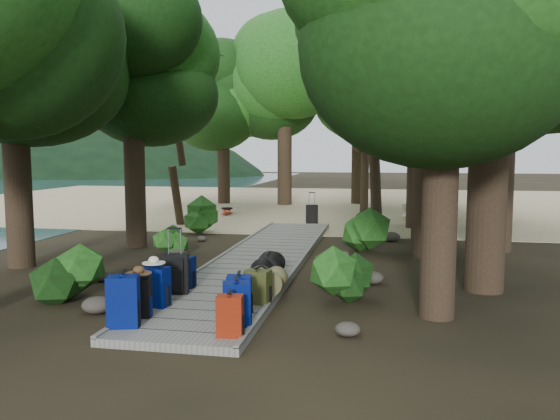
% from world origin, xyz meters
% --- Properties ---
extents(ground, '(120.00, 120.00, 0.00)m').
position_xyz_m(ground, '(0.00, 0.00, 0.00)').
color(ground, '#312718').
rests_on(ground, ground).
extents(sand_beach, '(40.00, 22.00, 0.02)m').
position_xyz_m(sand_beach, '(0.00, 16.00, 0.01)').
color(sand_beach, '#C7B286').
rests_on(sand_beach, ground).
extents(distant_hill, '(32.00, 16.00, 12.00)m').
position_xyz_m(distant_hill, '(-40.00, 48.00, 0.00)').
color(distant_hill, black).
rests_on(distant_hill, ground).
extents(boardwalk, '(2.00, 12.00, 0.12)m').
position_xyz_m(boardwalk, '(0.00, 1.00, 0.06)').
color(boardwalk, gray).
rests_on(boardwalk, ground).
extents(backpack_left_a, '(0.49, 0.40, 0.80)m').
position_xyz_m(backpack_left_a, '(-0.80, -4.45, 0.52)').
color(backpack_left_a, navy).
rests_on(backpack_left_a, boardwalk).
extents(backpack_left_b, '(0.40, 0.33, 0.65)m').
position_xyz_m(backpack_left_b, '(-0.78, -3.99, 0.44)').
color(backpack_left_b, black).
rests_on(backpack_left_b, boardwalk).
extents(backpack_left_c, '(0.41, 0.32, 0.70)m').
position_xyz_m(backpack_left_c, '(-0.75, -3.42, 0.47)').
color(backpack_left_c, navy).
rests_on(backpack_left_c, boardwalk).
extents(backpack_left_d, '(0.42, 0.32, 0.62)m').
position_xyz_m(backpack_left_d, '(-0.79, -2.16, 0.43)').
color(backpack_left_d, navy).
rests_on(backpack_left_d, boardwalk).
extents(backpack_right_a, '(0.36, 0.28, 0.61)m').
position_xyz_m(backpack_right_a, '(0.77, -4.57, 0.42)').
color(backpack_right_a, '#8E1802').
rests_on(backpack_right_a, boardwalk).
extents(backpack_right_b, '(0.44, 0.37, 0.69)m').
position_xyz_m(backpack_right_b, '(0.74, -4.13, 0.46)').
color(backpack_right_b, navy).
rests_on(backpack_right_b, boardwalk).
extents(backpack_right_c, '(0.41, 0.32, 0.63)m').
position_xyz_m(backpack_right_c, '(0.62, -3.54, 0.44)').
color(backpack_right_c, navy).
rests_on(backpack_right_c, boardwalk).
extents(backpack_right_d, '(0.43, 0.34, 0.59)m').
position_xyz_m(backpack_right_d, '(0.78, -2.94, 0.42)').
color(backpack_right_d, '#3C4118').
rests_on(backpack_right_d, boardwalk).
extents(duffel_right_khaki, '(0.67, 0.76, 0.43)m').
position_xyz_m(duffel_right_khaki, '(0.76, -2.31, 0.33)').
color(duffel_right_khaki, brown).
rests_on(duffel_right_khaki, boardwalk).
extents(duffel_right_black, '(0.55, 0.81, 0.48)m').
position_xyz_m(duffel_right_black, '(0.60, -1.27, 0.36)').
color(duffel_right_black, black).
rests_on(duffel_right_black, boardwalk).
extents(suitcase_on_boardwalk, '(0.49, 0.34, 0.69)m').
position_xyz_m(suitcase_on_boardwalk, '(-0.75, -2.62, 0.47)').
color(suitcase_on_boardwalk, black).
rests_on(suitcase_on_boardwalk, boardwalk).
extents(lone_suitcase_on_sand, '(0.46, 0.32, 0.66)m').
position_xyz_m(lone_suitcase_on_sand, '(0.30, 7.93, 0.35)').
color(lone_suitcase_on_sand, black).
rests_on(lone_suitcase_on_sand, sand_beach).
extents(hat_brown, '(0.37, 0.37, 0.11)m').
position_xyz_m(hat_brown, '(-0.78, -3.99, 0.83)').
color(hat_brown, '#51351E').
rests_on(hat_brown, backpack_left_b).
extents(hat_white, '(0.36, 0.36, 0.12)m').
position_xyz_m(hat_white, '(-0.77, -3.45, 0.88)').
color(hat_white, silver).
rests_on(hat_white, backpack_left_c).
extents(kayak, '(1.27, 3.47, 0.34)m').
position_xyz_m(kayak, '(-3.51, 10.26, 0.19)').
color(kayak, red).
rests_on(kayak, sand_beach).
extents(sun_lounger, '(0.84, 1.80, 0.56)m').
position_xyz_m(sun_lounger, '(3.87, 9.66, 0.30)').
color(sun_lounger, silver).
rests_on(sun_lounger, sand_beach).
extents(tree_right_a, '(4.56, 4.56, 7.60)m').
position_xyz_m(tree_right_a, '(3.58, -2.81, 3.80)').
color(tree_right_a, black).
rests_on(tree_right_a, ground).
extents(tree_right_b, '(5.58, 5.58, 9.96)m').
position_xyz_m(tree_right_b, '(4.60, -0.97, 4.98)').
color(tree_right_b, black).
rests_on(tree_right_b, ground).
extents(tree_right_c, '(5.52, 5.52, 9.56)m').
position_xyz_m(tree_right_c, '(3.79, 2.32, 4.78)').
color(tree_right_c, black).
rests_on(tree_right_c, ground).
extents(tree_right_d, '(6.65, 6.65, 12.18)m').
position_xyz_m(tree_right_d, '(5.62, 3.42, 6.09)').
color(tree_right_d, black).
rests_on(tree_right_d, ground).
extents(tree_right_e, '(4.52, 4.52, 8.14)m').
position_xyz_m(tree_right_e, '(3.85, 7.45, 4.07)').
color(tree_right_e, black).
rests_on(tree_right_e, ground).
extents(tree_right_f, '(4.96, 4.96, 8.85)m').
position_xyz_m(tree_right_f, '(6.77, 9.75, 4.43)').
color(tree_right_f, black).
rests_on(tree_right_f, ground).
extents(tree_left_b, '(4.57, 4.57, 8.23)m').
position_xyz_m(tree_left_b, '(-5.16, -0.59, 4.11)').
color(tree_left_b, black).
rests_on(tree_left_b, ground).
extents(tree_left_c, '(4.52, 4.52, 7.86)m').
position_xyz_m(tree_left_c, '(-3.79, 2.34, 3.93)').
color(tree_left_c, black).
rests_on(tree_left_c, ground).
extents(tree_back_a, '(5.74, 5.74, 9.94)m').
position_xyz_m(tree_back_a, '(-1.89, 14.80, 4.97)').
color(tree_back_a, black).
rests_on(tree_back_a, ground).
extents(tree_back_b, '(5.39, 5.39, 9.63)m').
position_xyz_m(tree_back_b, '(1.61, 16.06, 4.81)').
color(tree_back_b, black).
rests_on(tree_back_b, ground).
extents(tree_back_c, '(4.39, 4.39, 7.91)m').
position_xyz_m(tree_back_c, '(4.74, 16.12, 3.95)').
color(tree_back_c, black).
rests_on(tree_back_c, ground).
extents(tree_back_d, '(5.22, 5.22, 8.70)m').
position_xyz_m(tree_back_d, '(-5.01, 14.98, 4.35)').
color(tree_back_d, black).
rests_on(tree_back_d, ground).
extents(palm_right_a, '(4.62, 4.62, 7.88)m').
position_xyz_m(palm_right_a, '(2.77, 5.93, 3.94)').
color(palm_right_a, '#153910').
rests_on(palm_right_a, ground).
extents(palm_right_b, '(4.72, 4.72, 9.12)m').
position_xyz_m(palm_right_b, '(5.42, 11.65, 4.56)').
color(palm_right_b, '#153910').
rests_on(palm_right_b, ground).
extents(palm_right_c, '(4.85, 4.85, 7.71)m').
position_xyz_m(palm_right_c, '(2.29, 12.47, 3.85)').
color(palm_right_c, '#153910').
rests_on(palm_right_c, ground).
extents(palm_left_a, '(3.93, 3.93, 6.25)m').
position_xyz_m(palm_left_a, '(-4.45, 6.74, 3.12)').
color(palm_left_a, '#153910').
rests_on(palm_left_a, ground).
extents(rock_left_a, '(0.48, 0.44, 0.27)m').
position_xyz_m(rock_left_a, '(-1.69, -3.57, 0.13)').
color(rock_left_a, '#4C473F').
rests_on(rock_left_a, ground).
extents(rock_left_b, '(0.41, 0.37, 0.23)m').
position_xyz_m(rock_left_b, '(-2.72, -1.57, 0.11)').
color(rock_left_b, '#4C473F').
rests_on(rock_left_b, ground).
extents(rock_left_c, '(0.55, 0.49, 0.30)m').
position_xyz_m(rock_left_c, '(-1.89, 0.44, 0.15)').
color(rock_left_c, '#4C473F').
rests_on(rock_left_c, ground).
extents(rock_left_d, '(0.27, 0.25, 0.15)m').
position_xyz_m(rock_left_d, '(-2.33, 3.50, 0.08)').
color(rock_left_d, '#4C473F').
rests_on(rock_left_d, ground).
extents(rock_right_a, '(0.36, 0.32, 0.20)m').
position_xyz_m(rock_right_a, '(2.28, -3.94, 0.10)').
color(rock_right_a, '#4C473F').
rests_on(rock_right_a, ground).
extents(rock_right_b, '(0.46, 0.41, 0.25)m').
position_xyz_m(rock_right_b, '(2.56, -0.83, 0.13)').
color(rock_right_b, '#4C473F').
rests_on(rock_right_b, ground).
extents(rock_right_c, '(0.28, 0.25, 0.15)m').
position_xyz_m(rock_right_c, '(1.85, 1.79, 0.08)').
color(rock_right_c, '#4C473F').
rests_on(rock_right_c, ground).
extents(rock_right_d, '(0.50, 0.45, 0.28)m').
position_xyz_m(rock_right_d, '(3.03, 4.44, 0.14)').
color(rock_right_d, '#4C473F').
rests_on(rock_right_d, ground).
extents(shrub_left_a, '(0.94, 0.94, 0.84)m').
position_xyz_m(shrub_left_a, '(-2.59, -2.94, 0.42)').
color(shrub_left_a, '#1B4514').
rests_on(shrub_left_a, ground).
extents(shrub_left_b, '(0.77, 0.77, 0.70)m').
position_xyz_m(shrub_left_b, '(-2.31, 1.33, 0.35)').
color(shrub_left_b, '#1B4514').
rests_on(shrub_left_b, ground).
extents(shrub_left_c, '(1.14, 1.14, 1.02)m').
position_xyz_m(shrub_left_c, '(-2.88, 4.96, 0.51)').
color(shrub_left_c, '#1B4514').
rests_on(shrub_left_c, ground).
extents(shrub_right_a, '(0.92, 0.92, 0.83)m').
position_xyz_m(shrub_right_a, '(2.12, -2.16, 0.41)').
color(shrub_right_a, '#1B4514').
rests_on(shrub_right_a, ground).
extents(shrub_right_b, '(1.15, 1.15, 1.04)m').
position_xyz_m(shrub_right_b, '(2.26, 2.46, 0.52)').
color(shrub_right_b, '#1B4514').
rests_on(shrub_right_b, ground).
extents(shrub_right_c, '(0.78, 0.78, 0.70)m').
position_xyz_m(shrub_right_c, '(2.12, 5.17, 0.35)').
color(shrub_right_c, '#1B4514').
rests_on(shrub_right_c, ground).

